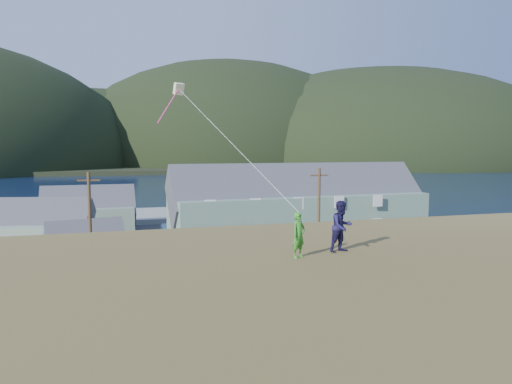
# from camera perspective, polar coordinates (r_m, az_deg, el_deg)

# --- Properties ---
(ground) EXTENTS (900.00, 900.00, 0.00)m
(ground) POSITION_cam_1_polar(r_m,az_deg,el_deg) (35.50, -11.90, -12.65)
(ground) COLOR #0A1638
(ground) RESTS_ON ground
(grass_strip) EXTENTS (110.00, 8.00, 0.10)m
(grass_strip) POSITION_cam_1_polar(r_m,az_deg,el_deg) (33.58, -11.65, -13.61)
(grass_strip) COLOR #4C3D19
(grass_strip) RESTS_ON ground
(waterfront_lot) EXTENTS (72.00, 36.00, 0.12)m
(waterfront_lot) POSITION_cam_1_polar(r_m,az_deg,el_deg) (51.91, -13.27, -6.89)
(waterfront_lot) COLOR #28282B
(waterfront_lot) RESTS_ON ground
(wharf) EXTENTS (26.00, 14.00, 0.90)m
(wharf) POSITION_cam_1_polar(r_m,az_deg,el_deg) (74.55, -18.75, -3.06)
(wharf) COLOR gray
(wharf) RESTS_ON ground
(far_shore) EXTENTS (900.00, 320.00, 2.00)m
(far_shore) POSITION_cam_1_polar(r_m,az_deg,el_deg) (363.87, -15.66, 3.49)
(far_shore) COLOR black
(far_shore) RESTS_ON ground
(far_hills) EXTENTS (760.00, 265.00, 143.00)m
(far_hills) POSITION_cam_1_polar(r_m,az_deg,el_deg) (315.51, -9.11, 3.56)
(far_hills) COLOR black
(far_hills) RESTS_ON ground
(lodge) EXTENTS (32.32, 11.09, 11.18)m
(lodge) POSITION_cam_1_polar(r_m,az_deg,el_deg) (56.21, 5.55, -1.46)
(lodge) COLOR slate
(lodge) RESTS_ON waterfront_lot
(shed_palegreen_near) EXTENTS (10.89, 7.95, 7.22)m
(shed_palegreen_near) POSITION_cam_1_polar(r_m,az_deg,el_deg) (51.54, -25.34, -4.34)
(shed_palegreen_near) COLOR gray
(shed_palegreen_near) RESTS_ON waterfront_lot
(shed_white) EXTENTS (7.62, 5.86, 5.41)m
(shed_white) POSITION_cam_1_polar(r_m,az_deg,el_deg) (44.69, -20.46, -6.37)
(shed_white) COLOR white
(shed_white) RESTS_ON waterfront_lot
(shed_palegreen_far) EXTENTS (11.74, 7.06, 7.73)m
(shed_palegreen_far) POSITION_cam_1_polar(r_m,az_deg,el_deg) (62.25, -20.16, -2.37)
(shed_palegreen_far) COLOR slate
(shed_palegreen_far) RESTS_ON waterfront_lot
(utility_poles) EXTENTS (31.98, 0.24, 9.22)m
(utility_poles) POSITION_cam_1_polar(r_m,az_deg,el_deg) (35.78, -16.75, -5.03)
(utility_poles) COLOR #47331E
(utility_poles) RESTS_ON waterfront_lot
(parked_cars) EXTENTS (25.66, 12.95, 1.57)m
(parked_cars) POSITION_cam_1_polar(r_m,az_deg,el_deg) (56.71, -21.95, -5.27)
(parked_cars) COLOR navy
(parked_cars) RESTS_ON waterfront_lot
(kite_flyer_green) EXTENTS (0.68, 0.60, 1.55)m
(kite_flyer_green) POSITION_cam_1_polar(r_m,az_deg,el_deg) (15.55, 5.36, -5.37)
(kite_flyer_green) COLOR #358D26
(kite_flyer_green) RESTS_ON hillside
(kite_flyer_navy) EXTENTS (1.04, 0.90, 1.84)m
(kite_flyer_navy) POSITION_cam_1_polar(r_m,az_deg,el_deg) (16.61, 10.67, -4.25)
(kite_flyer_navy) COLOR #1A1740
(kite_flyer_navy) RESTS_ON hillside
(kite_rig) EXTENTS (2.14, 4.48, 10.25)m
(kite_rig) POSITION_cam_1_polar(r_m,az_deg,el_deg) (22.61, -9.64, 12.13)
(kite_rig) COLOR #F1F1B7
(kite_rig) RESTS_ON ground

